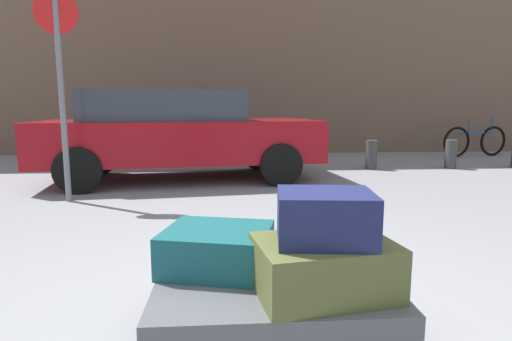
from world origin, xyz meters
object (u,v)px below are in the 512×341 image
(bicycle_leaning, at_px, (475,141))
(bollard_kerb_near, at_px, (372,155))
(duffel_bag_navy_topmost_pile, at_px, (325,217))
(suitcase_olive_center, at_px, (324,267))
(no_parking_sign, at_px, (60,75))
(parked_car, at_px, (178,133))
(suitcase_teal_rear_right, at_px, (218,249))
(bollard_kerb_mid, at_px, (451,154))
(luggage_cart, at_px, (273,293))

(bicycle_leaning, relative_size, bollard_kerb_near, 3.16)
(duffel_bag_navy_topmost_pile, xyz_separation_m, bicycle_leaning, (5.47, 7.70, -0.32))
(suitcase_olive_center, relative_size, no_parking_sign, 0.24)
(duffel_bag_navy_topmost_pile, distance_m, parked_car, 5.13)
(suitcase_olive_center, bearing_deg, bicycle_leaning, 45.23)
(parked_car, distance_m, no_parking_sign, 2.08)
(suitcase_teal_rear_right, height_order, bollard_kerb_mid, suitcase_teal_rear_right)
(bicycle_leaning, height_order, no_parking_sign, no_parking_sign)
(suitcase_olive_center, distance_m, parked_car, 5.14)
(suitcase_teal_rear_right, bearing_deg, suitcase_olive_center, -19.74)
(bollard_kerb_near, distance_m, no_parking_sign, 5.43)
(suitcase_teal_rear_right, distance_m, bicycle_leaning, 9.48)
(bicycle_leaning, bearing_deg, bollard_kerb_mid, -131.30)
(luggage_cart, relative_size, bollard_kerb_mid, 2.05)
(bicycle_leaning, bearing_deg, no_parking_sign, -151.86)
(bollard_kerb_near, xyz_separation_m, bollard_kerb_mid, (1.56, 0.00, 0.00))
(no_parking_sign, bearing_deg, luggage_cart, -56.36)
(suitcase_teal_rear_right, bearing_deg, luggage_cart, -15.93)
(no_parking_sign, bearing_deg, suitcase_olive_center, -55.22)
(parked_car, bearing_deg, bollard_kerb_mid, 9.81)
(suitcase_olive_center, height_order, bicycle_leaning, bicycle_leaning)
(suitcase_olive_center, height_order, duffel_bag_navy_topmost_pile, duffel_bag_navy_topmost_pile)
(bollard_kerb_mid, bearing_deg, luggage_cart, -125.51)
(suitcase_teal_rear_right, height_order, bollard_kerb_near, suitcase_teal_rear_right)
(suitcase_teal_rear_right, distance_m, parked_car, 4.74)
(bollard_kerb_near, distance_m, bollard_kerb_mid, 1.56)
(suitcase_olive_center, height_order, parked_car, parked_car)
(suitcase_teal_rear_right, relative_size, parked_car, 0.12)
(suitcase_olive_center, bearing_deg, bollard_kerb_near, 59.22)
(bollard_kerb_near, height_order, bollard_kerb_mid, same)
(luggage_cart, relative_size, duffel_bag_navy_topmost_pile, 2.75)
(bollard_kerb_near, bearing_deg, suitcase_teal_rear_right, -116.60)
(parked_car, xyz_separation_m, bollard_kerb_near, (3.52, 0.88, -0.48))
(suitcase_olive_center, height_order, suitcase_teal_rear_right, suitcase_olive_center)
(suitcase_olive_center, relative_size, bollard_kerb_near, 1.08)
(suitcase_teal_rear_right, height_order, parked_car, parked_car)
(suitcase_teal_rear_right, distance_m, duffel_bag_navy_topmost_pile, 0.62)
(parked_car, relative_size, bollard_kerb_mid, 8.16)
(suitcase_teal_rear_right, bearing_deg, no_parking_sign, 135.03)
(duffel_bag_navy_topmost_pile, relative_size, bollard_kerb_near, 0.75)
(duffel_bag_navy_topmost_pile, height_order, bollard_kerb_near, duffel_bag_navy_topmost_pile)
(luggage_cart, distance_m, bollard_kerb_near, 6.23)
(duffel_bag_navy_topmost_pile, xyz_separation_m, no_parking_sign, (-2.42, 3.48, 0.86))
(bollard_kerb_near, bearing_deg, no_parking_sign, -153.20)
(bicycle_leaning, height_order, bollard_kerb_mid, bicycle_leaning)
(bollard_kerb_mid, bearing_deg, parked_car, -170.19)
(luggage_cart, bearing_deg, no_parking_sign, 123.64)
(bicycle_leaning, height_order, bollard_kerb_near, bicycle_leaning)
(parked_car, bearing_deg, suitcase_teal_rear_right, -81.03)
(suitcase_teal_rear_right, xyz_separation_m, bicycle_leaning, (5.95, 7.38, -0.07))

